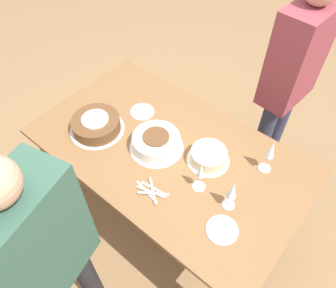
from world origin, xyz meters
TOP-DOWN VIEW (x-y plane):
  - ground_plane at (0.00, 0.00)m, footprint 12.00×12.00m
  - dining_table at (0.00, 0.00)m, footprint 1.62×0.94m
  - cake_center_white at (-0.06, -0.03)m, footprint 0.32×0.32m
  - cake_front_chocolate at (-0.44, -0.16)m, footprint 0.33×0.33m
  - cake_back_decorated at (0.23, 0.08)m, footprint 0.24×0.24m
  - wine_glass_near at (0.47, -0.08)m, footprint 0.07×0.07m
  - wine_glass_far at (0.29, -0.09)m, footprint 0.07×0.07m
  - wine_glass_extra at (0.50, 0.24)m, footprint 0.07×0.07m
  - dessert_plate_left at (-0.33, 0.13)m, footprint 0.16×0.16m
  - dessert_plate_right at (0.53, -0.22)m, footprint 0.16×0.16m
  - fork_pile at (0.12, -0.28)m, footprint 0.19×0.12m
  - person_cutting at (0.05, -0.86)m, footprint 0.31×0.44m
  - person_watching at (0.30, 0.87)m, footprint 0.25×0.42m

SIDE VIEW (x-z plane):
  - ground_plane at x=0.00m, z-range 0.00..0.00m
  - dining_table at x=0.00m, z-range 0.27..1.03m
  - dessert_plate_left at x=-0.33m, z-range 0.76..0.77m
  - dessert_plate_right at x=0.53m, z-range 0.76..0.77m
  - fork_pile at x=0.12m, z-range 0.76..0.77m
  - cake_back_decorated at x=0.23m, z-range 0.76..0.84m
  - cake_front_chocolate at x=-0.44m, z-range 0.75..0.85m
  - cake_center_white at x=-0.06m, z-range 0.75..0.86m
  - wine_glass_far at x=0.29m, z-range 0.79..0.99m
  - wine_glass_near at x=0.47m, z-range 0.79..1.00m
  - wine_glass_extra at x=0.50m, z-range 0.80..1.03m
  - person_cutting at x=0.05m, z-range 0.15..1.70m
  - person_watching at x=0.30m, z-range 0.16..1.73m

